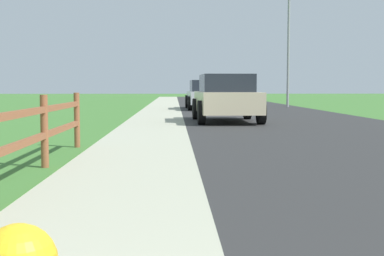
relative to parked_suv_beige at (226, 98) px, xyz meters
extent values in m
plane|color=#3E7430|center=(-1.41, 7.42, -0.81)|extent=(120.00, 120.00, 0.00)
cube|color=#2C2C2C|center=(2.09, 9.42, -0.81)|extent=(7.00, 66.00, 0.01)
cube|color=#AFB197|center=(-4.41, 9.42, -0.81)|extent=(6.00, 66.00, 0.01)
cube|color=#3E7430|center=(-5.91, 9.42, -0.81)|extent=(5.00, 66.00, 0.00)
cube|color=gold|center=(-2.22, -15.96, -0.07)|extent=(0.04, 0.04, 0.04)
cylinder|color=brown|center=(-3.64, -9.89, -0.28)|extent=(0.11, 0.11, 1.07)
cylinder|color=brown|center=(-3.64, -7.35, -0.28)|extent=(0.11, 0.11, 1.07)
cube|color=#C6B793|center=(0.00, 0.00, -0.15)|extent=(1.98, 4.25, 0.69)
cube|color=#1E232B|center=(0.00, 0.00, 0.48)|extent=(1.71, 2.27, 0.58)
cylinder|color=black|center=(0.97, -1.28, -0.44)|extent=(0.24, 0.76, 0.76)
cylinder|color=black|center=(-0.91, -1.33, -0.44)|extent=(0.24, 0.76, 0.76)
cylinder|color=black|center=(0.91, 1.32, -0.44)|extent=(0.24, 0.76, 0.76)
cylinder|color=black|center=(-0.97, 1.28, -0.44)|extent=(0.24, 0.76, 0.76)
cube|color=#B7BABF|center=(-0.03, 9.78, -0.20)|extent=(2.01, 4.93, 0.63)
cube|color=#1E232B|center=(-0.03, 9.71, 0.41)|extent=(1.73, 2.49, 0.58)
cylinder|color=black|center=(0.95, 8.28, -0.46)|extent=(0.23, 0.71, 0.70)
cylinder|color=black|center=(-0.96, 8.25, -0.46)|extent=(0.23, 0.71, 0.70)
cylinder|color=black|center=(0.90, 11.32, -0.46)|extent=(0.23, 0.71, 0.70)
cylinder|color=black|center=(-1.02, 11.28, -0.46)|extent=(0.23, 0.71, 0.70)
cylinder|color=gray|center=(4.81, 12.38, 2.38)|extent=(0.14, 0.14, 6.39)
camera|label=1|loc=(-1.76, -17.46, 0.37)|focal=48.69mm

